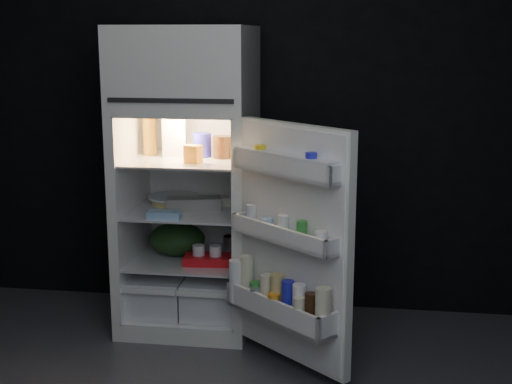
% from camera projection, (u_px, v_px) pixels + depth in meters
% --- Properties ---
extents(wall_back, '(4.00, 0.00, 2.70)m').
position_uv_depth(wall_back, '(237.00, 97.00, 4.45)').
color(wall_back, black).
rests_on(wall_back, ground).
extents(refrigerator, '(0.76, 0.71, 1.78)m').
position_uv_depth(refrigerator, '(189.00, 169.00, 4.20)').
color(refrigerator, white).
rests_on(refrigerator, ground).
extents(fridge_door, '(0.67, 0.61, 1.22)m').
position_uv_depth(fridge_door, '(289.00, 250.00, 3.57)').
color(fridge_door, white).
rests_on(fridge_door, ground).
extents(milk_jug, '(0.16, 0.16, 0.24)m').
position_uv_depth(milk_jug, '(174.00, 135.00, 4.22)').
color(milk_jug, white).
rests_on(milk_jug, refrigerator).
extents(mayo_jar, '(0.11, 0.11, 0.14)m').
position_uv_depth(mayo_jar, '(202.00, 145.00, 4.18)').
color(mayo_jar, '#2122B3').
rests_on(mayo_jar, refrigerator).
extents(jam_jar, '(0.14, 0.14, 0.13)m').
position_uv_depth(jam_jar, '(223.00, 147.00, 4.14)').
color(jam_jar, '#321C0E').
rests_on(jam_jar, refrigerator).
extents(amber_bottle, '(0.09, 0.09, 0.22)m').
position_uv_depth(amber_bottle, '(150.00, 136.00, 4.25)').
color(amber_bottle, orange).
rests_on(amber_bottle, refrigerator).
extents(small_carton, '(0.11, 0.09, 0.10)m').
position_uv_depth(small_carton, '(193.00, 154.00, 3.99)').
color(small_carton, orange).
rests_on(small_carton, refrigerator).
extents(egg_carton, '(0.34, 0.19, 0.07)m').
position_uv_depth(egg_carton, '(194.00, 203.00, 4.18)').
color(egg_carton, gray).
rests_on(egg_carton, refrigerator).
extents(pie, '(0.35, 0.35, 0.04)m').
position_uv_depth(pie, '(174.00, 201.00, 4.31)').
color(pie, tan).
rests_on(pie, refrigerator).
extents(flat_package, '(0.19, 0.10, 0.04)m').
position_uv_depth(flat_package, '(164.00, 215.00, 3.98)').
color(flat_package, '#88B1D3').
rests_on(flat_package, refrigerator).
extents(wrapped_pkg, '(0.15, 0.14, 0.05)m').
position_uv_depth(wrapped_pkg, '(228.00, 201.00, 4.29)').
color(wrapped_pkg, beige).
rests_on(wrapped_pkg, refrigerator).
extents(produce_bag, '(0.35, 0.30, 0.20)m').
position_uv_depth(produce_bag, '(177.00, 239.00, 4.30)').
color(produce_bag, '#193815').
rests_on(produce_bag, refrigerator).
extents(yogurt_tray, '(0.30, 0.18, 0.05)m').
position_uv_depth(yogurt_tray, '(209.00, 260.00, 4.14)').
color(yogurt_tray, red).
rests_on(yogurt_tray, refrigerator).
extents(small_can_red, '(0.08, 0.08, 0.09)m').
position_uv_depth(small_can_red, '(229.00, 243.00, 4.40)').
color(small_can_red, red).
rests_on(small_can_red, refrigerator).
extents(small_can_silver, '(0.09, 0.09, 0.09)m').
position_uv_depth(small_can_silver, '(229.00, 243.00, 4.40)').
color(small_can_silver, '#BABBBF').
rests_on(small_can_silver, refrigerator).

